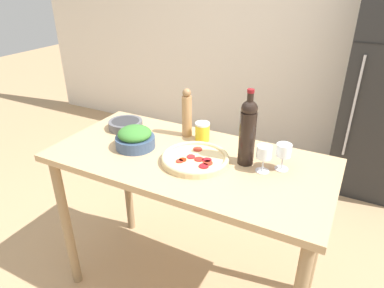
{
  "coord_description": "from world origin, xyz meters",
  "views": [
    {
      "loc": [
        0.73,
        -1.37,
        1.8
      ],
      "look_at": [
        0.0,
        0.04,
        1.0
      ],
      "focal_mm": 32.0,
      "sensor_mm": 36.0,
      "label": 1
    }
  ],
  "objects": [
    {
      "name": "wall_back",
      "position": [
        -0.0,
        2.17,
        1.3
      ],
      "size": [
        6.4,
        0.09,
        2.6
      ],
      "color": "silver",
      "rests_on": "ground_plane"
    },
    {
      "name": "wine_glass_near",
      "position": [
        0.38,
        0.04,
        1.04
      ],
      "size": [
        0.07,
        0.07,
        0.13
      ],
      "color": "silver",
      "rests_on": "prep_counter"
    },
    {
      "name": "salad_bowl",
      "position": [
        -0.31,
        -0.03,
        1.0
      ],
      "size": [
        0.21,
        0.21,
        0.12
      ],
      "color": "#384C6B",
      "rests_on": "prep_counter"
    },
    {
      "name": "wine_glass_far",
      "position": [
        0.45,
        0.1,
        1.04
      ],
      "size": [
        0.07,
        0.07,
        0.13
      ],
      "color": "silver",
      "rests_on": "prep_counter"
    },
    {
      "name": "salt_canister",
      "position": [
        -0.02,
        0.21,
        1.0
      ],
      "size": [
        0.08,
        0.08,
        0.11
      ],
      "color": "yellow",
      "rests_on": "prep_counter"
    },
    {
      "name": "cast_iron_skillet",
      "position": [
        -0.51,
        0.14,
        0.97
      ],
      "size": [
        0.22,
        0.3,
        0.05
      ],
      "color": "#56565B",
      "rests_on": "prep_counter"
    },
    {
      "name": "ground_plane",
      "position": [
        0.0,
        0.0,
        0.0
      ],
      "size": [
        14.0,
        14.0,
        0.0
      ],
      "primitive_type": "plane",
      "color": "tan"
    },
    {
      "name": "homemade_pizza",
      "position": [
        0.05,
        -0.03,
        0.96
      ],
      "size": [
        0.34,
        0.34,
        0.04
      ],
      "color": "#DBC189",
      "rests_on": "prep_counter"
    },
    {
      "name": "prep_counter",
      "position": [
        0.0,
        0.0,
        0.82
      ],
      "size": [
        1.46,
        0.71,
        0.94
      ],
      "color": "tan",
      "rests_on": "ground_plane"
    },
    {
      "name": "wine_bottle",
      "position": [
        0.28,
        0.08,
        1.12
      ],
      "size": [
        0.08,
        0.08,
        0.38
      ],
      "color": "black",
      "rests_on": "prep_counter"
    },
    {
      "name": "pepper_mill",
      "position": [
        -0.13,
        0.23,
        1.08
      ],
      "size": [
        0.06,
        0.06,
        0.28
      ],
      "color": "#AD7F51",
      "rests_on": "prep_counter"
    }
  ]
}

